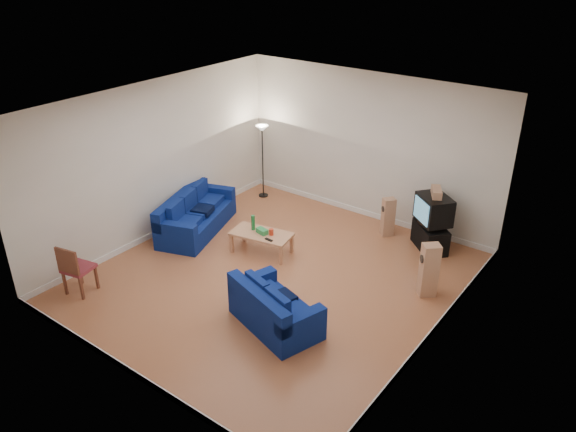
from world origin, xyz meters
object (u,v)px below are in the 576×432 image
Objects in this scene: sofa_three_seat at (194,217)px; television at (434,209)px; coffee_table at (261,236)px; tv_stand at (430,237)px; sofa_loveseat at (273,311)px.

sofa_three_seat is 2.62× the size of television.
television is (2.60, 2.11, 0.50)m from coffee_table.
television is (0.01, -0.02, 0.62)m from tv_stand.
tv_stand reaches higher than coffee_table.
sofa_three_seat is 2.74× the size of tv_stand.
television reaches higher than coffee_table.
television reaches higher than sofa_three_seat.
coffee_table is 3.35m from tv_stand.
television is at bearing 93.30° from sofa_loveseat.
sofa_three_seat is at bearing 171.85° from sofa_loveseat.
coffee_table is at bearing 150.87° from sofa_loveseat.
television is (0.96, 3.83, 0.58)m from sofa_loveseat.
sofa_three_seat reaches higher than coffee_table.
sofa_loveseat is 2.38m from coffee_table.
sofa_three_seat is 1.33× the size of sofa_loveseat.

